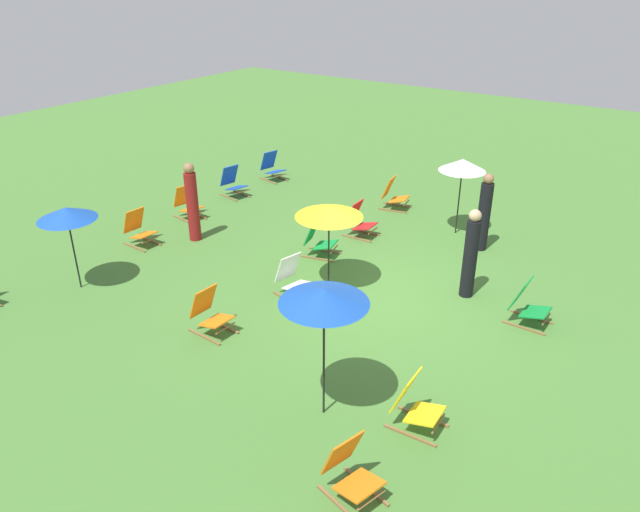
# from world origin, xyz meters

# --- Properties ---
(ground_plane) EXTENTS (40.00, 40.00, 0.00)m
(ground_plane) POSITION_xyz_m (0.00, 0.00, 0.00)
(ground_plane) COLOR #477A33
(deckchair_0) EXTENTS (0.63, 0.85, 0.83)m
(deckchair_0) POSITION_xyz_m (4.26, 5.82, 0.37)
(deckchair_0) COLOR olive
(deckchair_0) RESTS_ON ground
(deckchair_1) EXTENTS (0.63, 0.85, 0.83)m
(deckchair_1) POSITION_xyz_m (-0.85, 1.23, 0.37)
(deckchair_1) COLOR olive
(deckchair_1) RESTS_ON ground
(deckchair_2) EXTENTS (0.64, 0.85, 0.83)m
(deckchair_2) POSITION_xyz_m (0.87, 1.83, 0.37)
(deckchair_2) COLOR olive
(deckchair_2) RESTS_ON ground
(deckchair_3) EXTENTS (0.51, 0.78, 0.83)m
(deckchair_3) POSITION_xyz_m (-2.79, -2.27, 0.37)
(deckchair_3) COLOR olive
(deckchair_3) RESTS_ON ground
(deckchair_4) EXTENTS (0.59, 0.83, 0.83)m
(deckchair_4) POSITION_xyz_m (0.79, 5.71, 0.37)
(deckchair_4) COLOR olive
(deckchair_4) RESTS_ON ground
(deckchair_5) EXTENTS (0.51, 0.78, 0.83)m
(deckchair_5) POSITION_xyz_m (-2.65, 1.65, 0.37)
(deckchair_5) COLOR olive
(deckchair_5) RESTS_ON ground
(deckchair_6) EXTENTS (0.60, 0.83, 0.83)m
(deckchair_6) POSITION_xyz_m (4.23, 1.82, 0.37)
(deckchair_6) COLOR olive
(deckchair_6) RESTS_ON ground
(deckchair_7) EXTENTS (0.62, 0.84, 0.83)m
(deckchair_7) POSITION_xyz_m (2.58, 5.83, 0.37)
(deckchair_7) COLOR olive
(deckchair_7) RESTS_ON ground
(deckchair_8) EXTENTS (0.51, 0.78, 0.83)m
(deckchair_8) POSITION_xyz_m (-0.95, 5.45, 0.37)
(deckchair_8) COLOR olive
(deckchair_8) RESTS_ON ground
(deckchair_9) EXTENTS (0.66, 0.86, 0.83)m
(deckchair_9) POSITION_xyz_m (-4.29, -2.18, 0.37)
(deckchair_9) COLOR olive
(deckchair_9) RESTS_ON ground
(deckchair_11) EXTENTS (0.49, 0.77, 0.83)m
(deckchair_11) POSITION_xyz_m (0.69, -2.71, 0.37)
(deckchair_11) COLOR olive
(deckchair_11) RESTS_ON ground
(deckchair_12) EXTENTS (0.51, 0.78, 0.83)m
(deckchair_12) POSITION_xyz_m (2.25, 1.65, 0.37)
(deckchair_12) COLOR olive
(deckchair_12) RESTS_ON ground
(umbrella_0) EXTENTS (1.19, 1.19, 1.99)m
(umbrella_0) POSITION_xyz_m (-3.26, -1.11, 1.89)
(umbrella_0) COLOR black
(umbrella_0) RESTS_ON ground
(umbrella_1) EXTENTS (1.27, 1.27, 1.69)m
(umbrella_1) POSITION_xyz_m (-0.19, 0.87, 1.58)
(umbrella_1) COLOR black
(umbrella_1) RESTS_ON ground
(umbrella_2) EXTENTS (1.06, 1.06, 1.79)m
(umbrella_2) POSITION_xyz_m (3.67, -0.14, 1.65)
(umbrella_2) COLOR black
(umbrella_2) RESTS_ON ground
(umbrella_3) EXTENTS (1.09, 1.09, 1.67)m
(umbrella_3) POSITION_xyz_m (-2.95, 4.86, 1.55)
(umbrella_3) COLOR black
(umbrella_3) RESTS_ON ground
(person_0) EXTENTS (0.33, 0.33, 1.75)m
(person_0) POSITION_xyz_m (1.03, -1.47, 0.86)
(person_0) COLOR black
(person_0) RESTS_ON ground
(person_1) EXTENTS (0.28, 0.28, 1.81)m
(person_1) POSITION_xyz_m (-0.05, 4.63, 0.89)
(person_1) COLOR maroon
(person_1) RESTS_ON ground
(person_2) EXTENTS (0.33, 0.33, 1.74)m
(person_2) POSITION_xyz_m (3.16, -0.94, 0.84)
(person_2) COLOR black
(person_2) RESTS_ON ground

